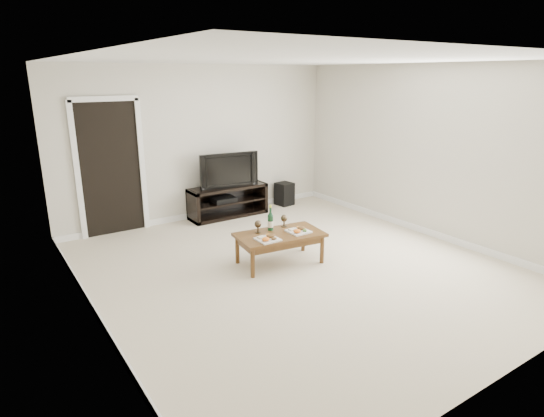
{
  "coord_description": "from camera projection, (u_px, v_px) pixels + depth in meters",
  "views": [
    {
      "loc": [
        -3.32,
        -4.37,
        2.44
      ],
      "look_at": [
        -0.05,
        0.5,
        0.7
      ],
      "focal_mm": 30.0,
      "sensor_mm": 36.0,
      "label": 1
    }
  ],
  "objects": [
    {
      "name": "goblet_right",
      "position": [
        284.0,
        221.0,
        6.23
      ],
      "size": [
        0.09,
        0.09,
        0.17
      ],
      "primitive_type": null,
      "color": "#3E3222",
      "rests_on": "coffee_table"
    },
    {
      "name": "television",
      "position": [
        227.0,
        169.0,
        7.88
      ],
      "size": [
        1.06,
        0.27,
        0.6
      ],
      "primitive_type": "imported",
      "rotation": [
        0.0,
        0.0,
        -0.12
      ],
      "color": "black",
      "rests_on": "media_console"
    },
    {
      "name": "media_console",
      "position": [
        228.0,
        201.0,
        8.04
      ],
      "size": [
        1.4,
        0.45,
        0.55
      ],
      "primitive_type": "cube",
      "color": "black",
      "rests_on": "ground"
    },
    {
      "name": "doorway",
      "position": [
        111.0,
        170.0,
        7.0
      ],
      "size": [
        0.9,
        0.02,
        2.05
      ],
      "primitive_type": "cube",
      "color": "black",
      "rests_on": "ground"
    },
    {
      "name": "floor",
      "position": [
        296.0,
        268.0,
        5.95
      ],
      "size": [
        5.5,
        5.5,
        0.0
      ],
      "primitive_type": "plane",
      "color": "beige",
      "rests_on": "ground"
    },
    {
      "name": "plate_right",
      "position": [
        299.0,
        230.0,
        6.03
      ],
      "size": [
        0.27,
        0.27,
        0.07
      ],
      "primitive_type": "cube",
      "color": "white",
      "rests_on": "coffee_table"
    },
    {
      "name": "ceiling",
      "position": [
        300.0,
        58.0,
        5.2
      ],
      "size": [
        5.0,
        5.5,
        0.04
      ],
      "primitive_type": "cube",
      "color": "white",
      "rests_on": "back_wall"
    },
    {
      "name": "subwoofer",
      "position": [
        284.0,
        194.0,
        8.77
      ],
      "size": [
        0.32,
        0.32,
        0.43
      ],
      "primitive_type": "cube",
      "rotation": [
        0.0,
        0.0,
        0.13
      ],
      "color": "black",
      "rests_on": "ground"
    },
    {
      "name": "plate_left",
      "position": [
        268.0,
        237.0,
        5.74
      ],
      "size": [
        0.27,
        0.27,
        0.07
      ],
      "primitive_type": "cube",
      "color": "white",
      "rests_on": "coffee_table"
    },
    {
      "name": "coffee_table",
      "position": [
        280.0,
        248.0,
        6.05
      ],
      "size": [
        1.21,
        0.76,
        0.42
      ],
      "primitive_type": "cube",
      "rotation": [
        0.0,
        0.0,
        -0.13
      ],
      "color": "#553717",
      "rests_on": "ground"
    },
    {
      "name": "goblet_left",
      "position": [
        258.0,
        227.0,
        5.99
      ],
      "size": [
        0.09,
        0.09,
        0.17
      ],
      "primitive_type": null,
      "color": "#3E3222",
      "rests_on": "coffee_table"
    },
    {
      "name": "wine_bottle",
      "position": [
        270.0,
        218.0,
        6.07
      ],
      "size": [
        0.07,
        0.07,
        0.35
      ],
      "primitive_type": "cylinder",
      "color": "#0E351C",
      "rests_on": "coffee_table"
    },
    {
      "name": "back_wall",
      "position": [
        201.0,
        143.0,
        7.78
      ],
      "size": [
        5.0,
        0.04,
        2.6
      ],
      "primitive_type": "cube",
      "color": "beige",
      "rests_on": "ground"
    },
    {
      "name": "av_receiver",
      "position": [
        224.0,
        199.0,
        7.97
      ],
      "size": [
        0.41,
        0.31,
        0.08
      ],
      "primitive_type": "cube",
      "rotation": [
        0.0,
        0.0,
        -0.02
      ],
      "color": "black",
      "rests_on": "media_console"
    }
  ]
}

